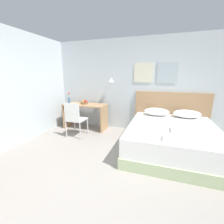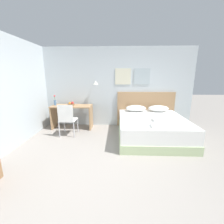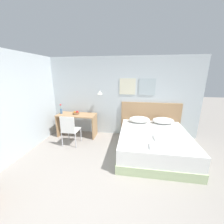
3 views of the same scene
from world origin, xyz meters
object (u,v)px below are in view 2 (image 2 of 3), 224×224
object	(u,v)px
folded_towel_near_foot	(159,120)
fruit_bowl	(71,104)
bed	(152,128)
pillow_right	(158,108)
headboard	(145,109)
desk_chair	(67,118)
pillow_left	(136,108)
folded_towel_mid_bed	(158,126)
desk	(72,112)
flower_vase	(55,102)

from	to	relation	value
folded_towel_near_foot	fruit_bowl	distance (m)	2.81
bed	pillow_right	bearing A→B (deg)	64.78
headboard	desk_chair	world-z (taller)	headboard
pillow_left	pillow_right	world-z (taller)	same
folded_towel_near_foot	folded_towel_mid_bed	world-z (taller)	same
pillow_right	folded_towel_near_foot	xyz separation A→B (m)	(-0.26, -1.09, -0.07)
headboard	fruit_bowl	bearing A→B (deg)	-172.81
pillow_left	desk	distance (m)	2.11
bed	fruit_bowl	world-z (taller)	fruit_bowl
desk_chair	desk	bearing A→B (deg)	95.12
desk_chair	flower_vase	distance (m)	1.00
bed	folded_towel_mid_bed	distance (m)	0.83
pillow_right	fruit_bowl	size ratio (longest dim) A/B	2.93
bed	pillow_right	size ratio (longest dim) A/B	3.15
folded_towel_mid_bed	pillow_left	bearing A→B (deg)	101.88
pillow_left	flower_vase	xyz separation A→B (m)	(-2.66, -0.05, 0.21)
bed	folded_towel_near_foot	world-z (taller)	folded_towel_near_foot
pillow_right	folded_towel_near_foot	distance (m)	1.12
headboard	pillow_left	size ratio (longest dim) A/B	2.97
flower_vase	bed	bearing A→B (deg)	-13.52
pillow_left	pillow_right	xyz separation A→B (m)	(0.74, 0.00, 0.00)
desk_chair	fruit_bowl	size ratio (longest dim) A/B	4.22
folded_towel_near_foot	pillow_left	bearing A→B (deg)	113.36
desk	flower_vase	size ratio (longest dim) A/B	3.84
bed	desk_chair	xyz separation A→B (m)	(-2.41, 0.02, 0.26)
desk	desk_chair	xyz separation A→B (m)	(0.06, -0.71, 0.01)
pillow_right	flower_vase	world-z (taller)	flower_vase
pillow_right	desk_chair	world-z (taller)	desk_chair
desk	desk_chair	size ratio (longest dim) A/B	1.37
folded_towel_mid_bed	fruit_bowl	xyz separation A→B (m)	(-2.45, 1.51, 0.20)
folded_towel_mid_bed	flower_vase	size ratio (longest dim) A/B	0.93
headboard	flower_vase	distance (m)	3.06
pillow_right	headboard	bearing A→B (deg)	142.57
folded_towel_near_foot	fruit_bowl	world-z (taller)	fruit_bowl
headboard	desk	size ratio (longest dim) A/B	1.50
headboard	desk	distance (m)	2.50
bed	folded_towel_near_foot	xyz separation A→B (m)	(0.10, -0.31, 0.32)
pillow_right	fruit_bowl	world-z (taller)	fruit_bowl
folded_towel_near_foot	desk_chair	world-z (taller)	desk_chair
pillow_left	bed	bearing A→B (deg)	-64.78
folded_towel_mid_bed	desk	xyz separation A→B (m)	(-2.43, 1.49, -0.07)
pillow_left	flower_vase	world-z (taller)	flower_vase
desk	fruit_bowl	bearing A→B (deg)	140.04
flower_vase	pillow_right	bearing A→B (deg)	0.90
folded_towel_mid_bed	fruit_bowl	bearing A→B (deg)	148.45
pillow_left	desk_chair	world-z (taller)	desk_chair
folded_towel_near_foot	desk	bearing A→B (deg)	158.05
pillow_left	headboard	bearing A→B (deg)	37.43
pillow_left	folded_towel_mid_bed	size ratio (longest dim) A/B	2.09
fruit_bowl	desk_chair	bearing A→B (deg)	-83.45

